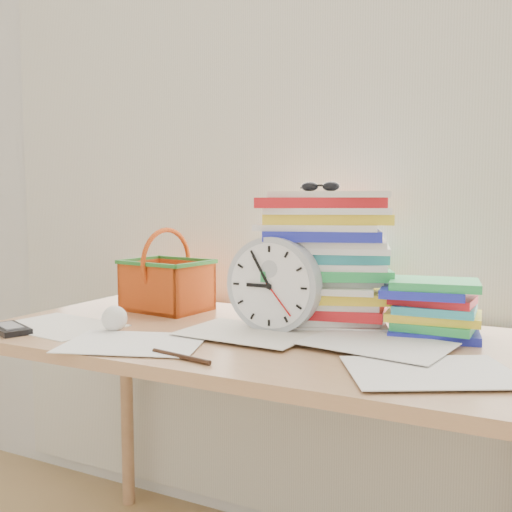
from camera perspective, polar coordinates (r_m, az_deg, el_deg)
The scene contains 11 objects.
curtain at distance 1.77m, azimuth 5.29°, elevation 12.55°, with size 2.40×0.01×2.50m, color silver.
desk at distance 1.46m, azimuth -0.35°, elevation -10.59°, with size 1.40×0.70×0.75m.
paper_stack at distance 1.54m, azimuth 6.76°, elevation -0.26°, with size 0.35×0.29×0.36m, color white, non-canonical shape.
clock at distance 1.44m, azimuth 1.78°, elevation -2.88°, with size 0.24×0.24×0.05m, color #ADB4BB.
sunglasses at distance 1.49m, azimuth 6.44°, elevation 6.93°, with size 0.12×0.10×0.03m, color black, non-canonical shape.
book_stack at distance 1.46m, azimuth 16.87°, elevation -5.01°, with size 0.24×0.19×0.14m, color white, non-canonical shape.
basket at distance 1.76m, azimuth -8.91°, elevation -1.41°, with size 0.25×0.19×0.25m, color #DB5215, non-canonical shape.
crumpled_ball at distance 1.51m, azimuth -13.98°, elevation -6.07°, with size 0.07×0.07×0.07m, color white.
pen at distance 1.22m, azimuth -7.53°, elevation -9.93°, with size 0.01×0.01×0.16m, color black.
calculator at distance 1.59m, azimuth -23.43°, elevation -6.71°, with size 0.14×0.07×0.01m, color black.
scattered_papers at distance 1.44m, azimuth -0.35°, elevation -7.51°, with size 1.26×0.42×0.02m, color white, non-canonical shape.
Camera 1 is at (0.63, 0.34, 1.08)m, focal length 40.00 mm.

